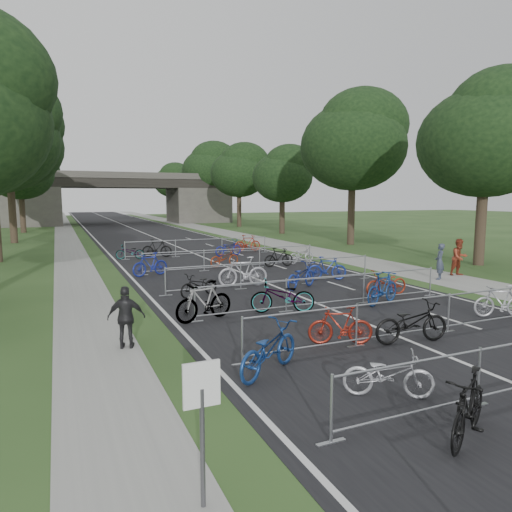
{
  "coord_description": "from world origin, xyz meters",
  "views": [
    {
      "loc": [
        -8.25,
        -1.9,
        3.72
      ],
      "look_at": [
        -0.14,
        16.64,
        1.1
      ],
      "focal_mm": 32.0,
      "sensor_mm": 36.0,
      "label": 1
    }
  ],
  "objects_px": {
    "overpass_bridge": "(119,198)",
    "park_sign": "(202,407)",
    "pedestrian_c": "(126,318)",
    "pedestrian_b": "(459,257)",
    "pedestrian_a": "(440,262)"
  },
  "relations": [
    {
      "from": "pedestrian_a",
      "to": "pedestrian_c",
      "type": "height_order",
      "value": "pedestrian_a"
    },
    {
      "from": "pedestrian_a",
      "to": "pedestrian_b",
      "type": "distance_m",
      "value": 1.72
    },
    {
      "from": "pedestrian_c",
      "to": "pedestrian_a",
      "type": "bearing_deg",
      "value": -149.57
    },
    {
      "from": "overpass_bridge",
      "to": "pedestrian_a",
      "type": "bearing_deg",
      "value": -81.69
    },
    {
      "from": "park_sign",
      "to": "pedestrian_b",
      "type": "distance_m",
      "value": 19.35
    },
    {
      "from": "overpass_bridge",
      "to": "park_sign",
      "type": "relative_size",
      "value": 16.99
    },
    {
      "from": "park_sign",
      "to": "pedestrian_c",
      "type": "relative_size",
      "value": 1.18
    },
    {
      "from": "pedestrian_b",
      "to": "pedestrian_c",
      "type": "height_order",
      "value": "pedestrian_b"
    },
    {
      "from": "overpass_bridge",
      "to": "park_sign",
      "type": "bearing_deg",
      "value": -96.26
    },
    {
      "from": "park_sign",
      "to": "pedestrian_a",
      "type": "bearing_deg",
      "value": 36.1
    },
    {
      "from": "pedestrian_c",
      "to": "overpass_bridge",
      "type": "bearing_deg",
      "value": -82.4
    },
    {
      "from": "pedestrian_b",
      "to": "overpass_bridge",
      "type": "bearing_deg",
      "value": 105.02
    },
    {
      "from": "pedestrian_b",
      "to": "pedestrian_c",
      "type": "bearing_deg",
      "value": -159.5
    },
    {
      "from": "pedestrian_a",
      "to": "pedestrian_c",
      "type": "bearing_deg",
      "value": -21.55
    },
    {
      "from": "overpass_bridge",
      "to": "pedestrian_b",
      "type": "height_order",
      "value": "overpass_bridge"
    }
  ]
}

